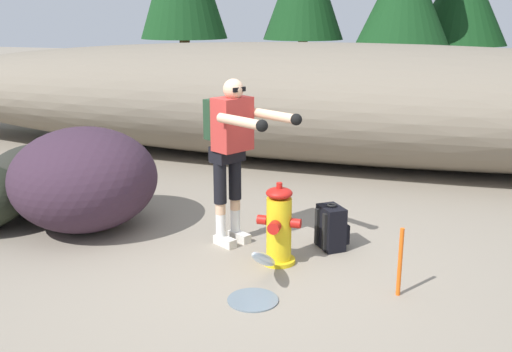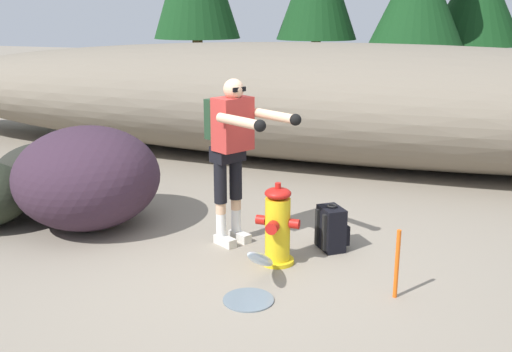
{
  "view_description": "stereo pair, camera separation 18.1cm",
  "coord_description": "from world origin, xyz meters",
  "views": [
    {
      "loc": [
        1.59,
        -4.81,
        2.32
      ],
      "look_at": [
        -0.08,
        0.53,
        0.75
      ],
      "focal_mm": 41.51,
      "sensor_mm": 36.0,
      "label": 1
    },
    {
      "loc": [
        1.76,
        -4.75,
        2.32
      ],
      "look_at": [
        -0.08,
        0.53,
        0.75
      ],
      "focal_mm": 41.51,
      "sensor_mm": 36.0,
      "label": 2
    }
  ],
  "objects": [
    {
      "name": "ground_plane",
      "position": [
        0.0,
        0.0,
        -0.02
      ],
      "size": [
        56.0,
        56.0,
        0.04
      ],
      "primitive_type": "cube",
      "color": "gray"
    },
    {
      "name": "dirt_embankment",
      "position": [
        0.0,
        4.45,
        0.92
      ],
      "size": [
        16.82,
        3.2,
        1.84
      ],
      "primitive_type": "ellipsoid",
      "color": "#756B5B",
      "rests_on": "ground_plane"
    },
    {
      "name": "fire_hydrant",
      "position": [
        0.24,
        0.22,
        0.37
      ],
      "size": [
        0.42,
        0.37,
        0.79
      ],
      "color": "gold",
      "rests_on": "ground_plane"
    },
    {
      "name": "hydrant_water_jet",
      "position": [
        0.24,
        -0.33,
        0.18
      ],
      "size": [
        0.43,
        0.88,
        0.46
      ],
      "color": "silver",
      "rests_on": "ground_plane"
    },
    {
      "name": "utility_worker",
      "position": [
        -0.34,
        0.55,
        1.08
      ],
      "size": [
        1.03,
        0.82,
        1.69
      ],
      "rotation": [
        0.0,
        0.0,
        -0.51
      ],
      "color": "beige",
      "rests_on": "ground_plane"
    },
    {
      "name": "spare_backpack",
      "position": [
        0.65,
        0.73,
        0.22
      ],
      "size": [
        0.36,
        0.36,
        0.47
      ],
      "rotation": [
        0.0,
        0.0,
        0.67
      ],
      "color": "black",
      "rests_on": "ground_plane"
    },
    {
      "name": "boulder_large",
      "position": [
        -2.99,
        1.04,
        0.38
      ],
      "size": [
        1.82,
        1.81,
        0.76
      ],
      "primitive_type": "ellipsoid",
      "rotation": [
        0.0,
        0.0,
        5.63
      ],
      "color": "#262620",
      "rests_on": "ground_plane"
    },
    {
      "name": "boulder_mid",
      "position": [
        -2.03,
        0.51,
        0.56
      ],
      "size": [
        1.85,
        1.88,
        1.12
      ],
      "primitive_type": "ellipsoid",
      "rotation": [
        0.0,
        0.0,
        4.9
      ],
      "color": "#352332",
      "rests_on": "ground_plane"
    },
    {
      "name": "survey_stake",
      "position": [
        1.38,
        -0.12,
        0.3
      ],
      "size": [
        0.04,
        0.04,
        0.6
      ],
      "primitive_type": "cylinder",
      "color": "#E55914",
      "rests_on": "ground_plane"
    }
  ]
}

